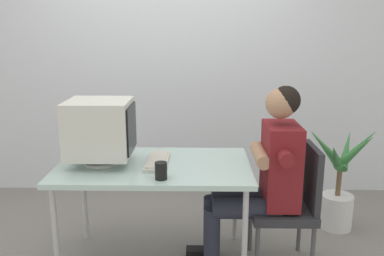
{
  "coord_description": "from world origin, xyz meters",
  "views": [
    {
      "loc": [
        0.3,
        -2.61,
        1.63
      ],
      "look_at": [
        0.26,
        0.0,
        0.98
      ],
      "focal_mm": 38.3,
      "sensor_mm": 36.0,
      "label": 1
    }
  ],
  "objects_px": {
    "keyboard": "(158,161)",
    "office_chair": "(291,201)",
    "person_seated": "(263,173)",
    "potted_plant": "(338,184)",
    "desk": "(154,171)",
    "desk_mug": "(161,171)",
    "crt_monitor": "(100,129)"
  },
  "relations": [
    {
      "from": "keyboard",
      "to": "desk",
      "type": "bearing_deg",
      "value": -142.37
    },
    {
      "from": "crt_monitor",
      "to": "keyboard",
      "type": "xyz_separation_m",
      "value": [
        0.37,
        0.02,
        -0.23
      ]
    },
    {
      "from": "office_chair",
      "to": "desk_mug",
      "type": "xyz_separation_m",
      "value": [
        -0.86,
        -0.26,
        0.31
      ]
    },
    {
      "from": "desk",
      "to": "person_seated",
      "type": "xyz_separation_m",
      "value": [
        0.73,
        -0.01,
        -0.0
      ]
    },
    {
      "from": "office_chair",
      "to": "person_seated",
      "type": "height_order",
      "value": "person_seated"
    },
    {
      "from": "potted_plant",
      "to": "desk",
      "type": "bearing_deg",
      "value": -159.54
    },
    {
      "from": "desk",
      "to": "keyboard",
      "type": "bearing_deg",
      "value": 37.63
    },
    {
      "from": "keyboard",
      "to": "office_chair",
      "type": "bearing_deg",
      "value": -1.98
    },
    {
      "from": "person_seated",
      "to": "desk_mug",
      "type": "distance_m",
      "value": 0.72
    },
    {
      "from": "crt_monitor",
      "to": "keyboard",
      "type": "relative_size",
      "value": 1.07
    },
    {
      "from": "desk",
      "to": "person_seated",
      "type": "height_order",
      "value": "person_seated"
    },
    {
      "from": "crt_monitor",
      "to": "desk_mug",
      "type": "distance_m",
      "value": 0.54
    },
    {
      "from": "crt_monitor",
      "to": "potted_plant",
      "type": "xyz_separation_m",
      "value": [
        1.79,
        0.54,
        -0.59
      ]
    },
    {
      "from": "office_chair",
      "to": "keyboard",
      "type": "bearing_deg",
      "value": 178.02
    },
    {
      "from": "office_chair",
      "to": "person_seated",
      "type": "distance_m",
      "value": 0.28
    },
    {
      "from": "person_seated",
      "to": "potted_plant",
      "type": "distance_m",
      "value": 0.95
    },
    {
      "from": "crt_monitor",
      "to": "office_chair",
      "type": "relative_size",
      "value": 0.5
    },
    {
      "from": "crt_monitor",
      "to": "potted_plant",
      "type": "distance_m",
      "value": 1.96
    },
    {
      "from": "desk",
      "to": "desk_mug",
      "type": "height_order",
      "value": "desk_mug"
    },
    {
      "from": "desk_mug",
      "to": "office_chair",
      "type": "bearing_deg",
      "value": 17.03
    },
    {
      "from": "crt_monitor",
      "to": "office_chair",
      "type": "bearing_deg",
      "value": -0.58
    },
    {
      "from": "desk",
      "to": "office_chair",
      "type": "bearing_deg",
      "value": -0.92
    },
    {
      "from": "keyboard",
      "to": "potted_plant",
      "type": "xyz_separation_m",
      "value": [
        1.42,
        0.52,
        -0.37
      ]
    },
    {
      "from": "office_chair",
      "to": "desk_mug",
      "type": "height_order",
      "value": "office_chair"
    },
    {
      "from": "potted_plant",
      "to": "desk_mug",
      "type": "xyz_separation_m",
      "value": [
        -1.37,
        -0.82,
        0.41
      ]
    },
    {
      "from": "keyboard",
      "to": "potted_plant",
      "type": "bearing_deg",
      "value": 20.16
    },
    {
      "from": "desk",
      "to": "keyboard",
      "type": "height_order",
      "value": "keyboard"
    },
    {
      "from": "desk",
      "to": "crt_monitor",
      "type": "relative_size",
      "value": 2.98
    },
    {
      "from": "crt_monitor",
      "to": "potted_plant",
      "type": "bearing_deg",
      "value": 16.75
    },
    {
      "from": "desk_mug",
      "to": "potted_plant",
      "type": "bearing_deg",
      "value": 30.82
    },
    {
      "from": "crt_monitor",
      "to": "person_seated",
      "type": "bearing_deg",
      "value": -0.68
    },
    {
      "from": "crt_monitor",
      "to": "keyboard",
      "type": "distance_m",
      "value": 0.44
    }
  ]
}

